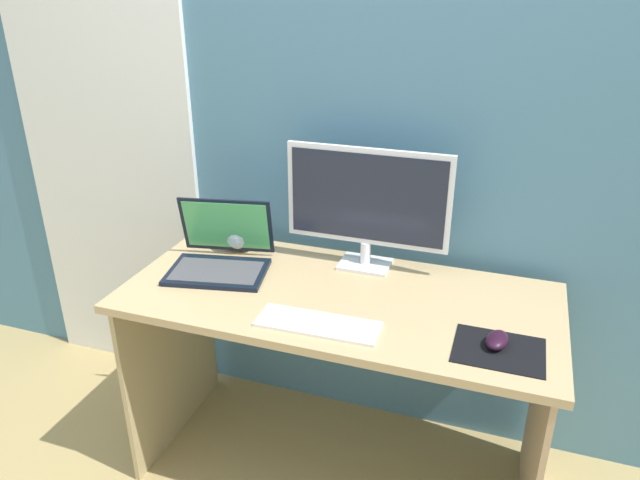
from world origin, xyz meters
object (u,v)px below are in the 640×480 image
object	(u,v)px
monitor	(367,203)
laptop	(221,256)
fishbowl	(240,230)
keyboard_external	(319,324)
mouse	(497,340)

from	to	relation	value
monitor	laptop	size ratio (longest dim) A/B	1.49
fishbowl	keyboard_external	bearing A→B (deg)	-42.42
monitor	keyboard_external	world-z (taller)	monitor
mouse	laptop	bearing A→B (deg)	179.71
fishbowl	mouse	world-z (taller)	fishbowl
fishbowl	laptop	bearing A→B (deg)	-87.42
laptop	fishbowl	bearing A→B (deg)	92.58
laptop	fishbowl	world-z (taller)	laptop
monitor	fishbowl	size ratio (longest dim) A/B	3.73
monitor	keyboard_external	distance (m)	0.49
mouse	monitor	bearing A→B (deg)	153.28
fishbowl	mouse	xyz separation A→B (m)	(0.97, -0.36, -0.05)
fishbowl	monitor	bearing A→B (deg)	0.81
laptop	keyboard_external	xyz separation A→B (m)	(0.46, -0.25, -0.04)
monitor	fishbowl	xyz separation A→B (m)	(-0.49, -0.01, -0.17)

